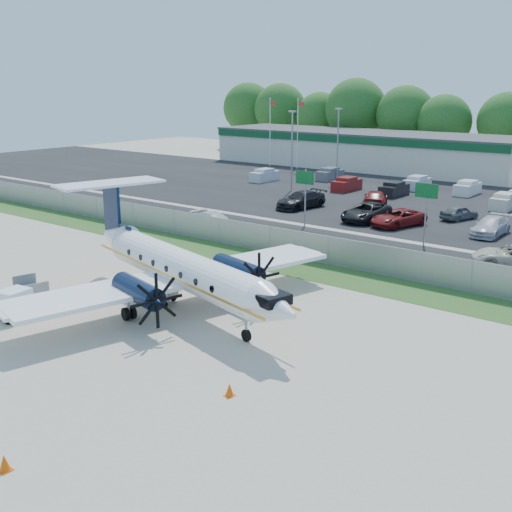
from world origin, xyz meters
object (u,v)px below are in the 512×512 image
Objects in this scene: aircraft at (180,268)px; baggage_cart_far at (156,294)px; pushback_tug at (9,303)px; baggage_cart_near at (31,289)px.

aircraft is 7.85× the size of baggage_cart_far.
baggage_cart_far is at bearing 53.60° from pushback_tug.
baggage_cart_far is (4.65, 6.30, -0.20)m from pushback_tug.
aircraft is 9.27m from pushback_tug.
pushback_tug is at bearing -126.40° from baggage_cart_far.
baggage_cart_near is (-7.95, -4.26, -1.77)m from aircraft.
pushback_tug reaches higher than baggage_cart_near.
baggage_cart_far is (-1.66, -0.31, -1.79)m from aircraft.
aircraft is 2.46m from baggage_cart_far.
aircraft reaches higher than baggage_cart_far.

